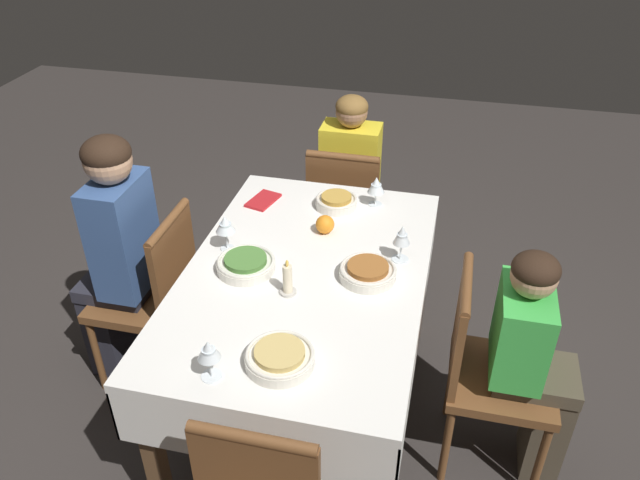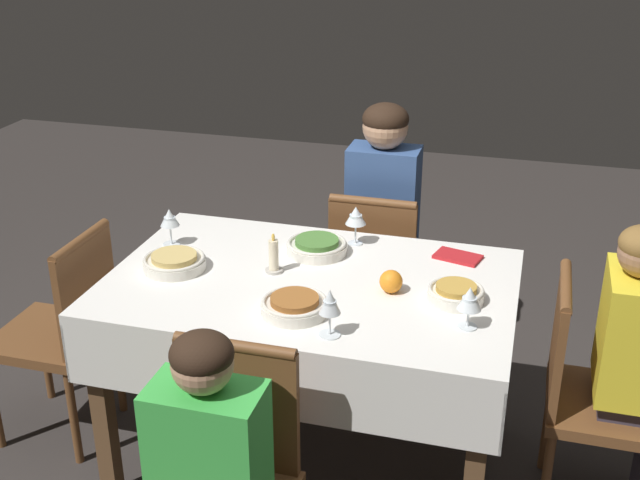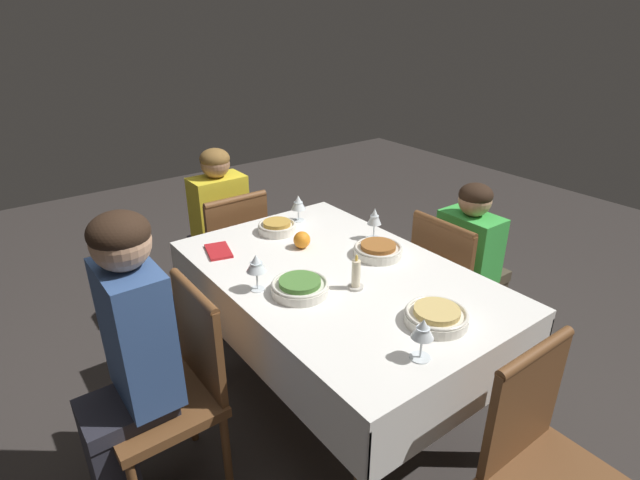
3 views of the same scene
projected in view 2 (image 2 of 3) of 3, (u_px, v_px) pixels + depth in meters
ground_plane at (311, 460)px, 3.06m from camera, size 8.00×8.00×0.00m
dining_table at (310, 305)px, 2.79m from camera, size 1.39×0.90×0.77m
chair_south at (376, 271)px, 3.47m from camera, size 0.40×0.40×0.87m
chair_north at (225, 478)px, 2.25m from camera, size 0.40×0.40×0.87m
chair_west at (589, 389)px, 2.66m from camera, size 0.40×0.40×0.87m
chair_east at (64, 325)px, 3.04m from camera, size 0.40×0.40×0.87m
person_adult_denim at (384, 217)px, 3.52m from camera, size 0.30×0.34×1.20m
bowl_south at (317, 246)px, 2.95m from camera, size 0.22×0.22×0.06m
wine_glass_south at (356, 217)px, 2.99m from camera, size 0.08×0.08×0.15m
bowl_north at (295, 305)px, 2.53m from camera, size 0.21×0.21×0.06m
wine_glass_north at (330, 303)px, 2.37m from camera, size 0.07×0.07×0.15m
bowl_west at (456, 293)px, 2.61m from camera, size 0.18×0.18×0.06m
wine_glass_west at (470, 300)px, 2.42m from camera, size 0.08×0.08×0.14m
bowl_east at (174, 262)px, 2.82m from camera, size 0.22×0.22×0.06m
wine_glass_east at (170, 219)px, 2.98m from camera, size 0.07×0.07×0.14m
candle_centerpiece at (274, 258)px, 2.79m from camera, size 0.06×0.06×0.15m
orange_fruit at (391, 281)px, 2.66m from camera, size 0.08×0.08×0.08m
napkin_red_folded at (458, 257)px, 2.91m from camera, size 0.18×0.14×0.01m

